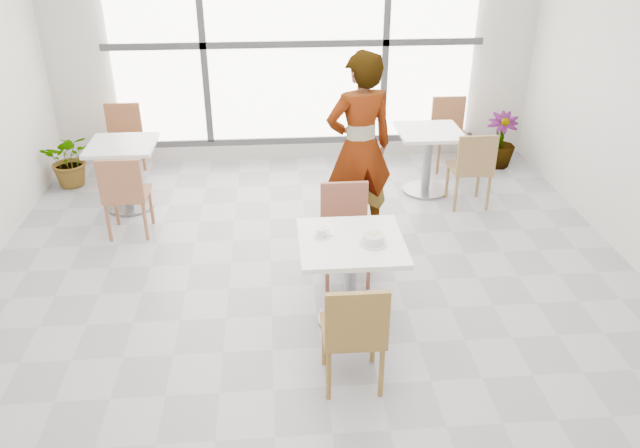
{
  "coord_description": "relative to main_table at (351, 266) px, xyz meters",
  "views": [
    {
      "loc": [
        -0.31,
        -4.23,
        3.07
      ],
      "look_at": [
        0.0,
        -0.3,
        1.0
      ],
      "focal_mm": 35.06,
      "sensor_mm": 36.0,
      "label": 1
    }
  ],
  "objects": [
    {
      "name": "floor",
      "position": [
        -0.26,
        0.11,
        -0.52
      ],
      "size": [
        7.0,
        7.0,
        0.0
      ],
      "primitive_type": "plane",
      "color": "#9E9EA5",
      "rests_on": "ground"
    },
    {
      "name": "wall_back",
      "position": [
        -0.26,
        3.61,
        0.98
      ],
      "size": [
        6.0,
        0.0,
        6.0
      ],
      "primitive_type": "plane",
      "rotation": [
        1.57,
        0.0,
        0.0
      ],
      "color": "silver",
      "rests_on": "ground"
    },
    {
      "name": "window",
      "position": [
        -0.26,
        3.55,
        0.98
      ],
      "size": [
        4.6,
        0.07,
        2.52
      ],
      "color": "white",
      "rests_on": "ground"
    },
    {
      "name": "main_table",
      "position": [
        0.0,
        0.0,
        0.0
      ],
      "size": [
        0.8,
        0.8,
        0.75
      ],
      "color": "white",
      "rests_on": "ground"
    },
    {
      "name": "chair_near",
      "position": [
        -0.07,
        -0.78,
        -0.02
      ],
      "size": [
        0.42,
        0.42,
        0.87
      ],
      "rotation": [
        0.0,
        0.0,
        3.14
      ],
      "color": "olive",
      "rests_on": "ground"
    },
    {
      "name": "chair_far",
      "position": [
        0.04,
        0.71,
        -0.02
      ],
      "size": [
        0.42,
        0.42,
        0.87
      ],
      "color": "brown",
      "rests_on": "ground"
    },
    {
      "name": "oatmeal_bowl",
      "position": [
        0.16,
        -0.07,
        0.27
      ],
      "size": [
        0.21,
        0.21,
        0.09
      ],
      "color": "silver",
      "rests_on": "main_table"
    },
    {
      "name": "coffee_cup",
      "position": [
        -0.22,
        0.08,
        0.26
      ],
      "size": [
        0.16,
        0.13,
        0.07
      ],
      "color": "white",
      "rests_on": "main_table"
    },
    {
      "name": "person",
      "position": [
        0.26,
        1.48,
        0.41
      ],
      "size": [
        0.77,
        0.6,
        1.87
      ],
      "primitive_type": "imported",
      "rotation": [
        0.0,
        0.0,
        3.39
      ],
      "color": "black",
      "rests_on": "ground"
    },
    {
      "name": "bg_table_left",
      "position": [
        -2.17,
        2.28,
        -0.04
      ],
      "size": [
        0.7,
        0.7,
        0.75
      ],
      "color": "white",
      "rests_on": "ground"
    },
    {
      "name": "bg_table_right",
      "position": [
        1.19,
        2.44,
        -0.04
      ],
      "size": [
        0.7,
        0.7,
        0.75
      ],
      "color": "white",
      "rests_on": "ground"
    },
    {
      "name": "bg_chair_left_near",
      "position": [
        -2.04,
        1.61,
        -0.02
      ],
      "size": [
        0.42,
        0.42,
        0.87
      ],
      "rotation": [
        0.0,
        0.0,
        3.14
      ],
      "color": "#9C6040",
      "rests_on": "ground"
    },
    {
      "name": "bg_chair_left_far",
      "position": [
        -2.37,
        3.26,
        -0.02
      ],
      "size": [
        0.42,
        0.42,
        0.87
      ],
      "color": "#995C39",
      "rests_on": "ground"
    },
    {
      "name": "bg_chair_right_near",
      "position": [
        1.57,
        1.99,
        -0.02
      ],
      "size": [
        0.42,
        0.42,
        0.87
      ],
      "rotation": [
        0.0,
        0.0,
        3.14
      ],
      "color": "olive",
      "rests_on": "ground"
    },
    {
      "name": "bg_chair_right_far",
      "position": [
        1.64,
        3.21,
        -0.02
      ],
      "size": [
        0.42,
        0.42,
        0.87
      ],
      "color": "#975D39",
      "rests_on": "ground"
    },
    {
      "name": "plant_left",
      "position": [
        -2.96,
        2.96,
        -0.19
      ],
      "size": [
        0.65,
        0.58,
        0.66
      ],
      "primitive_type": "imported",
      "rotation": [
        0.0,
        0.0,
        0.13
      ],
      "color": "#468544",
      "rests_on": "ground"
    },
    {
      "name": "plant_right",
      "position": [
        2.29,
        3.13,
        -0.17
      ],
      "size": [
        0.49,
        0.49,
        0.7
      ],
      "primitive_type": "imported",
      "rotation": [
        0.0,
        0.0,
        -0.32
      ],
      "color": "#4D753C",
      "rests_on": "ground"
    }
  ]
}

